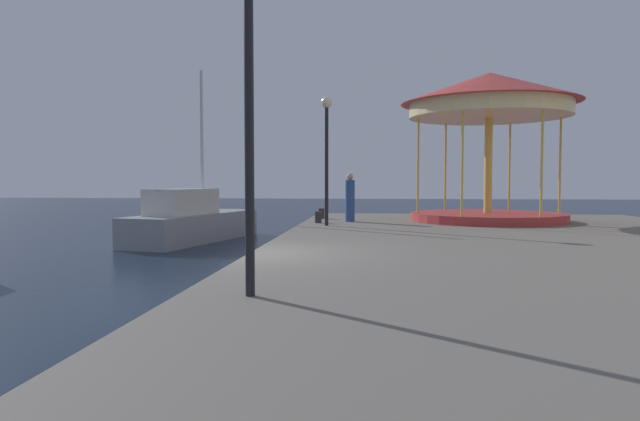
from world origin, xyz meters
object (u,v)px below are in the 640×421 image
object	(u,v)px
lamp_post_mid_promenade	(249,43)
bollard_center	(321,214)
sailboat_grey	(192,221)
lamp_post_far_end	(327,137)
bollard_south	(318,217)
carousel	(489,111)
person_far_corner	(350,199)

from	to	relation	value
lamp_post_mid_promenade	bollard_center	distance (m)	14.95
sailboat_grey	bollard_center	xyz separation A→B (m)	(4.74, 1.25, 0.25)
lamp_post_far_end	bollard_south	xyz separation A→B (m)	(-0.39, 1.18, -2.67)
sailboat_grey	lamp_post_far_end	size ratio (longest dim) A/B	1.68
lamp_post_far_end	bollard_center	distance (m)	4.31
carousel	bollard_center	xyz separation A→B (m)	(-6.14, 0.71, -3.79)
bollard_south	person_far_corner	bearing A→B (deg)	34.59
lamp_post_mid_promenade	lamp_post_far_end	bearing A→B (deg)	89.94
lamp_post_far_end	sailboat_grey	bearing A→B (deg)	158.18
sailboat_grey	lamp_post_mid_promenade	size ratio (longest dim) A/B	1.49
lamp_post_far_end	bollard_south	bearing A→B (deg)	108.42
sailboat_grey	lamp_post_far_end	xyz separation A→B (m)	(5.23, -2.09, 2.92)
sailboat_grey	person_far_corner	xyz separation A→B (m)	(5.91, -0.18, 0.86)
lamp_post_mid_promenade	sailboat_grey	bearing A→B (deg)	111.28
carousel	bollard_center	size ratio (longest dim) A/B	15.81
sailboat_grey	bollard_center	distance (m)	4.91
lamp_post_far_end	person_far_corner	bearing A→B (deg)	70.45
sailboat_grey	carousel	world-z (taller)	sailboat_grey
sailboat_grey	lamp_post_far_end	distance (m)	6.34
lamp_post_mid_promenade	bollard_center	xyz separation A→B (m)	(-0.47, 14.64, -2.98)
carousel	bollard_south	world-z (taller)	carousel
bollard_south	lamp_post_far_end	bearing A→B (deg)	-71.58
carousel	person_far_corner	world-z (taller)	carousel
sailboat_grey	bollard_south	distance (m)	4.93
sailboat_grey	person_far_corner	distance (m)	5.97
lamp_post_far_end	person_far_corner	world-z (taller)	lamp_post_far_end
bollard_south	person_far_corner	size ratio (longest dim) A/B	0.23
lamp_post_mid_promenade	carousel	bearing A→B (deg)	67.87
person_far_corner	lamp_post_mid_promenade	bearing A→B (deg)	-93.00
bollard_center	person_far_corner	size ratio (longest dim) A/B	0.23
carousel	bollard_south	distance (m)	7.28
sailboat_grey	bollard_center	bearing A→B (deg)	14.80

